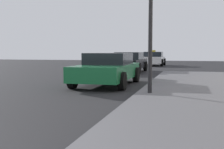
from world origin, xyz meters
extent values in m
cylinder|color=black|center=(2.39, 6.40, 1.94)|extent=(0.12, 0.12, 3.57)
cube|color=#196638|center=(0.35, 9.26, 0.54)|extent=(1.82, 4.46, 0.55)
cube|color=black|center=(0.35, 9.48, 1.04)|extent=(1.60, 2.01, 0.45)
cylinder|color=black|center=(1.26, 7.83, 0.32)|extent=(0.22, 0.64, 0.64)
cylinder|color=black|center=(-0.56, 7.83, 0.32)|extent=(0.22, 0.64, 0.64)
cylinder|color=black|center=(1.26, 10.69, 0.32)|extent=(0.22, 0.64, 0.64)
cylinder|color=black|center=(-0.56, 10.69, 0.32)|extent=(0.22, 0.64, 0.64)
cube|color=black|center=(-0.24, 16.62, 0.54)|extent=(1.74, 4.57, 0.55)
cube|color=black|center=(-0.24, 16.85, 1.04)|extent=(1.53, 2.06, 0.45)
cylinder|color=black|center=(0.63, 15.15, 0.32)|extent=(0.22, 0.64, 0.64)
cylinder|color=black|center=(-1.11, 15.15, 0.32)|extent=(0.22, 0.64, 0.64)
cylinder|color=black|center=(0.63, 18.08, 0.32)|extent=(0.22, 0.64, 0.64)
cylinder|color=black|center=(-1.11, 18.08, 0.32)|extent=(0.22, 0.64, 0.64)
cube|color=white|center=(0.28, 25.68, 0.54)|extent=(1.84, 4.25, 0.55)
cube|color=black|center=(0.28, 25.89, 1.04)|extent=(1.62, 1.91, 0.45)
cube|color=yellow|center=(0.28, 25.89, 1.35)|extent=(0.36, 0.14, 0.16)
cylinder|color=black|center=(1.20, 24.32, 0.32)|extent=(0.22, 0.64, 0.64)
cylinder|color=black|center=(-0.64, 24.32, 0.32)|extent=(0.22, 0.64, 0.64)
cylinder|color=black|center=(1.20, 27.04, 0.32)|extent=(0.22, 0.64, 0.64)
cylinder|color=black|center=(-0.64, 27.04, 0.32)|extent=(0.22, 0.64, 0.64)
camera|label=1|loc=(3.46, -2.23, 1.35)|focal=48.41mm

